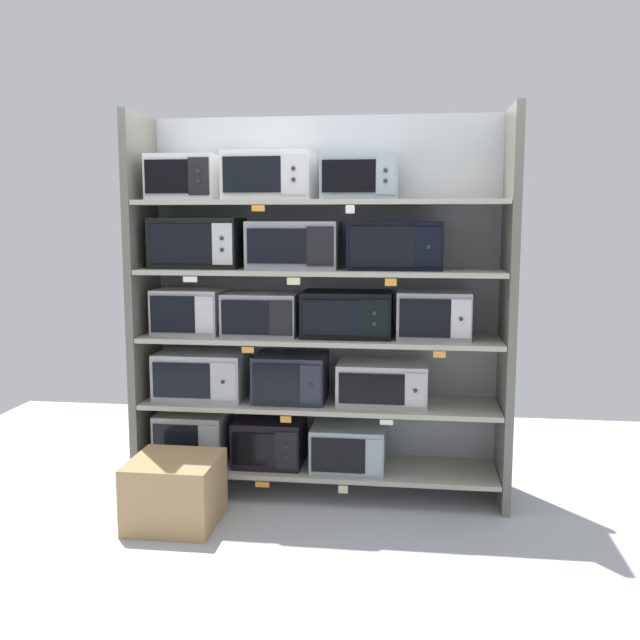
# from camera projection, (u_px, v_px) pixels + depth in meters

# --- Properties ---
(ground) EXTENTS (6.24, 6.00, 0.02)m
(ground) POSITION_uv_depth(u_px,v_px,m) (295.00, 566.00, 3.72)
(ground) COLOR #B2B7BC
(back_panel) EXTENTS (2.44, 0.04, 2.41)m
(back_panel) POSITION_uv_depth(u_px,v_px,m) (325.00, 303.00, 4.81)
(back_panel) COLOR #9EA3A8
(back_panel) RESTS_ON ground
(upright_left) EXTENTS (0.05, 0.52, 2.41)m
(upright_left) POSITION_uv_depth(u_px,v_px,m) (144.00, 305.00, 4.68)
(upright_left) COLOR #68645B
(upright_left) RESTS_ON ground
(upright_right) EXTENTS (0.05, 0.52, 2.41)m
(upright_right) POSITION_uv_depth(u_px,v_px,m) (508.00, 311.00, 4.39)
(upright_right) COLOR #68645B
(upright_right) RESTS_ON ground
(shelf_0) EXTENTS (2.24, 0.52, 0.03)m
(shelf_0) POSITION_uv_depth(u_px,v_px,m) (320.00, 467.00, 4.68)
(shelf_0) COLOR #ADA899
(shelf_0) RESTS_ON ground
(microwave_0) EXTENTS (0.45, 0.39, 0.32)m
(microwave_0) POSITION_uv_depth(u_px,v_px,m) (194.00, 436.00, 4.76)
(microwave_0) COLOR #A3A4A5
(microwave_0) RESTS_ON shelf_0
(microwave_1) EXTENTS (0.44, 0.40, 0.30)m
(microwave_1) POSITION_uv_depth(u_px,v_px,m) (270.00, 441.00, 4.69)
(microwave_1) COLOR black
(microwave_1) RESTS_ON shelf_0
(microwave_2) EXTENTS (0.46, 0.43, 0.28)m
(microwave_2) POSITION_uv_depth(u_px,v_px,m) (349.00, 445.00, 4.63)
(microwave_2) COLOR #96A6AF
(microwave_2) RESTS_ON shelf_0
(price_tag_0) EXTENTS (0.09, 0.00, 0.05)m
(price_tag_0) POSITION_uv_depth(u_px,v_px,m) (188.00, 482.00, 4.53)
(price_tag_0) COLOR white
(price_tag_1) EXTENTS (0.09, 0.00, 0.03)m
(price_tag_1) POSITION_uv_depth(u_px,v_px,m) (262.00, 485.00, 4.47)
(price_tag_1) COLOR orange
(price_tag_2) EXTENTS (0.06, 0.00, 0.05)m
(price_tag_2) POSITION_uv_depth(u_px,v_px,m) (343.00, 490.00, 4.40)
(price_tag_2) COLOR beige
(shelf_1) EXTENTS (2.24, 0.52, 0.03)m
(shelf_1) POSITION_uv_depth(u_px,v_px,m) (320.00, 403.00, 4.62)
(shelf_1) COLOR #ADA899
(microwave_3) EXTENTS (0.57, 0.37, 0.30)m
(microwave_3) POSITION_uv_depth(u_px,v_px,m) (201.00, 375.00, 4.69)
(microwave_3) COLOR #BABCC1
(microwave_3) RESTS_ON shelf_1
(microwave_4) EXTENTS (0.45, 0.38, 0.30)m
(microwave_4) POSITION_uv_depth(u_px,v_px,m) (291.00, 377.00, 4.62)
(microwave_4) COLOR #262A36
(microwave_4) RESTS_ON shelf_1
(microwave_5) EXTENTS (0.56, 0.36, 0.26)m
(microwave_5) POSITION_uv_depth(u_px,v_px,m) (382.00, 383.00, 4.55)
(microwave_5) COLOR #BABAB7
(microwave_5) RESTS_ON shelf_1
(price_tag_3) EXTENTS (0.07, 0.00, 0.04)m
(price_tag_3) POSITION_uv_depth(u_px,v_px,m) (286.00, 419.00, 4.39)
(price_tag_3) COLOR orange
(price_tag_4) EXTENTS (0.08, 0.00, 0.03)m
(price_tag_4) POSITION_uv_depth(u_px,v_px,m) (386.00, 422.00, 4.31)
(price_tag_4) COLOR white
(shelf_2) EXTENTS (2.24, 0.52, 0.03)m
(shelf_2) POSITION_uv_depth(u_px,v_px,m) (320.00, 338.00, 4.56)
(shelf_2) COLOR #ADA899
(microwave_6) EXTENTS (0.43, 0.34, 0.29)m
(microwave_6) POSITION_uv_depth(u_px,v_px,m) (189.00, 311.00, 4.65)
(microwave_6) COLOR #BDBABB
(microwave_6) RESTS_ON shelf_2
(microwave_7) EXTENTS (0.47, 0.38, 0.27)m
(microwave_7) POSITION_uv_depth(u_px,v_px,m) (262.00, 314.00, 4.59)
(microwave_7) COLOR #A499AB
(microwave_7) RESTS_ON shelf_2
(microwave_8) EXTENTS (0.55, 0.38, 0.28)m
(microwave_8) POSITION_uv_depth(u_px,v_px,m) (347.00, 314.00, 4.51)
(microwave_8) COLOR black
(microwave_8) RESTS_ON shelf_2
(microwave_9) EXTENTS (0.45, 0.34, 0.29)m
(microwave_9) POSITION_uv_depth(u_px,v_px,m) (434.00, 315.00, 4.45)
(microwave_9) COLOR #A0A1A2
(microwave_9) RESTS_ON shelf_2
(price_tag_5) EXTENTS (0.07, 0.00, 0.04)m
(price_tag_5) POSITION_uv_depth(u_px,v_px,m) (248.00, 350.00, 4.36)
(price_tag_5) COLOR orange
(price_tag_6) EXTENTS (0.07, 0.00, 0.04)m
(price_tag_6) POSITION_uv_depth(u_px,v_px,m) (439.00, 355.00, 4.21)
(price_tag_6) COLOR orange
(shelf_3) EXTENTS (2.24, 0.52, 0.03)m
(shelf_3) POSITION_uv_depth(u_px,v_px,m) (320.00, 271.00, 4.50)
(shelf_3) COLOR #ADA899
(microwave_10) EXTENTS (0.56, 0.36, 0.31)m
(microwave_10) POSITION_uv_depth(u_px,v_px,m) (198.00, 243.00, 4.58)
(microwave_10) COLOR black
(microwave_10) RESTS_ON shelf_3
(microwave_11) EXTENTS (0.56, 0.37, 0.29)m
(microwave_11) POSITION_uv_depth(u_px,v_px,m) (294.00, 245.00, 4.50)
(microwave_11) COLOR #9C9BAD
(microwave_11) RESTS_ON shelf_3
(microwave_12) EXTENTS (0.57, 0.35, 0.29)m
(microwave_12) POSITION_uv_depth(u_px,v_px,m) (395.00, 246.00, 4.42)
(microwave_12) COLOR black
(microwave_12) RESTS_ON shelf_3
(price_tag_7) EXTENTS (0.09, 0.00, 0.03)m
(price_tag_7) POSITION_uv_depth(u_px,v_px,m) (190.00, 279.00, 4.35)
(price_tag_7) COLOR white
(price_tag_8) EXTENTS (0.08, 0.00, 0.04)m
(price_tag_8) POSITION_uv_depth(u_px,v_px,m) (294.00, 281.00, 4.27)
(price_tag_8) COLOR beige
(price_tag_9) EXTENTS (0.07, 0.00, 0.04)m
(price_tag_9) POSITION_uv_depth(u_px,v_px,m) (391.00, 282.00, 4.19)
(price_tag_9) COLOR orange
(shelf_4) EXTENTS (2.24, 0.52, 0.03)m
(shelf_4) POSITION_uv_depth(u_px,v_px,m) (320.00, 203.00, 4.45)
(shelf_4) COLOR #ADA899
(microwave_13) EXTENTS (0.42, 0.39, 0.28)m
(microwave_13) POSITION_uv_depth(u_px,v_px,m) (186.00, 178.00, 4.53)
(microwave_13) COLOR silver
(microwave_13) RESTS_ON shelf_4
(microwave_14) EXTENTS (0.53, 0.43, 0.29)m
(microwave_14) POSITION_uv_depth(u_px,v_px,m) (270.00, 176.00, 4.46)
(microwave_14) COLOR silver
(microwave_14) RESTS_ON shelf_4
(microwave_15) EXTENTS (0.45, 0.39, 0.27)m
(microwave_15) POSITION_uv_depth(u_px,v_px,m) (360.00, 178.00, 4.39)
(microwave_15) COLOR #98A2AC
(microwave_15) RESTS_ON shelf_4
(price_tag_10) EXTENTS (0.08, 0.00, 0.03)m
(price_tag_10) POSITION_uv_depth(u_px,v_px,m) (258.00, 208.00, 4.24)
(price_tag_10) COLOR orange
(price_tag_11) EXTENTS (0.05, 0.00, 0.05)m
(price_tag_11) POSITION_uv_depth(u_px,v_px,m) (350.00, 209.00, 4.17)
(price_tag_11) COLOR white
(shipping_carton) EXTENTS (0.50, 0.50, 0.39)m
(shipping_carton) POSITION_uv_depth(u_px,v_px,m) (175.00, 491.00, 4.20)
(shipping_carton) COLOR tan
(shipping_carton) RESTS_ON ground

